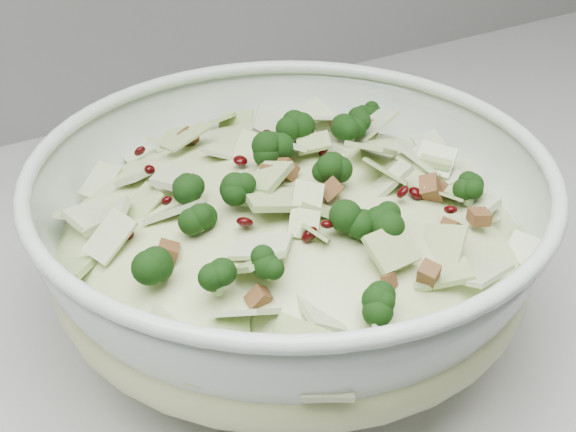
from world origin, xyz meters
name	(u,v)px	position (x,y,z in m)	size (l,w,h in m)	color
mixing_bowl	(290,246)	(0.03, 1.60, 0.97)	(0.36, 0.36, 0.13)	silver
salad	(291,219)	(0.03, 1.60, 0.99)	(0.37, 0.37, 0.13)	#C6CC8B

